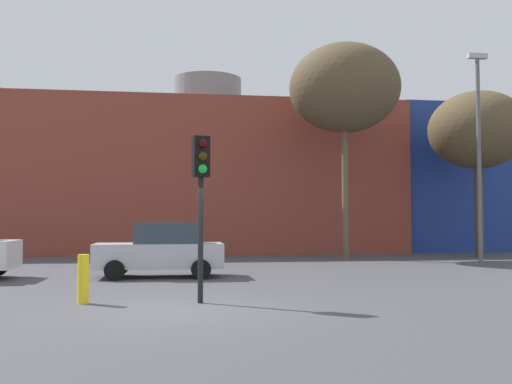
{
  "coord_description": "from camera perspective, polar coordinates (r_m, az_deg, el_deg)",
  "views": [
    {
      "loc": [
        -0.18,
        -12.05,
        1.81
      ],
      "look_at": [
        2.62,
        7.75,
        2.74
      ],
      "focal_mm": 41.5,
      "sensor_mm": 36.0,
      "label": 1
    }
  ],
  "objects": [
    {
      "name": "ground_plane",
      "position": [
        12.19,
        -7.26,
        -11.19
      ],
      "size": [
        200.0,
        200.0,
        0.0
      ],
      "primitive_type": "plane",
      "color": "#47474C"
    },
    {
      "name": "building_backdrop",
      "position": [
        35.16,
        -4.7,
        1.21
      ],
      "size": [
        35.77,
        10.28,
        10.2
      ],
      "color": "brown",
      "rests_on": "ground_plane"
    },
    {
      "name": "parked_car_2",
      "position": [
        18.93,
        -9.14,
        -5.52
      ],
      "size": [
        3.98,
        1.95,
        1.73
      ],
      "rotation": [
        0.0,
        0.0,
        3.14
      ],
      "color": "silver",
      "rests_on": "ground_plane"
    },
    {
      "name": "traffic_light_island",
      "position": [
        12.97,
        -5.31,
        1.19
      ],
      "size": [
        0.41,
        0.39,
        3.64
      ],
      "rotation": [
        0.0,
        0.0,
        -1.34
      ],
      "color": "black",
      "rests_on": "ground_plane"
    },
    {
      "name": "bare_tree_0",
      "position": [
        28.13,
        8.53,
        9.83
      ],
      "size": [
        5.14,
        5.14,
        9.97
      ],
      "color": "brown",
      "rests_on": "ground_plane"
    },
    {
      "name": "bare_tree_1",
      "position": [
        31.06,
        20.58,
        5.55
      ],
      "size": [
        4.75,
        4.75,
        8.1
      ],
      "color": "brown",
      "rests_on": "ground_plane"
    },
    {
      "name": "bollard_yellow_0",
      "position": [
        13.41,
        -16.32,
        -8.05
      ],
      "size": [
        0.24,
        0.24,
        1.06
      ],
      "primitive_type": "cylinder",
      "color": "yellow",
      "rests_on": "ground_plane"
    },
    {
      "name": "street_lamp",
      "position": [
        25.17,
        20.68,
        4.23
      ],
      "size": [
        0.8,
        0.24,
        8.45
      ],
      "color": "#59595E",
      "rests_on": "ground_plane"
    }
  ]
}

